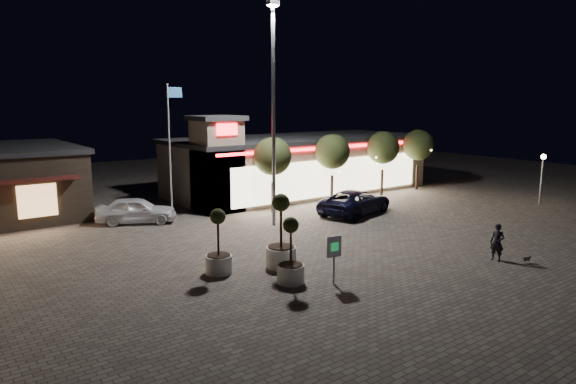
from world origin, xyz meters
TOP-DOWN VIEW (x-y plane):
  - ground at (0.00, 0.00)m, footprint 90.00×90.00m
  - retail_building at (9.51, 15.82)m, footprint 20.40×8.40m
  - floodlight_pole at (2.00, 8.00)m, footprint 0.60×0.40m
  - flagpole at (-1.90, 13.00)m, footprint 0.95×0.10m
  - lamp_post_east at (20.00, 2.00)m, footprint 0.36×0.36m
  - string_tree_a at (4.00, 11.00)m, footprint 2.42×2.42m
  - string_tree_b at (9.00, 11.00)m, footprint 2.42×2.42m
  - string_tree_c at (14.00, 11.00)m, footprint 2.42×2.42m
  - string_tree_d at (18.00, 11.00)m, footprint 2.42×2.42m
  - pickup_truck at (7.77, 7.34)m, footprint 6.04×3.95m
  - white_sedan at (-4.13, 13.16)m, footprint 4.79×3.66m
  - pedestrian at (6.16, -3.32)m, footprint 0.52×0.68m
  - dog at (6.92, -4.32)m, footprint 0.44×0.27m
  - planter_left at (-4.56, 2.56)m, footprint 1.10×1.10m
  - planter_mid at (-2.87, -0.14)m, footprint 1.07×1.07m
  - planter_right at (-2.03, 1.68)m, footprint 1.29×1.29m
  - valet_sign at (-1.61, -1.24)m, footprint 0.63×0.16m

SIDE VIEW (x-z plane):
  - ground at x=0.00m, z-range 0.00..0.00m
  - dog at x=6.92m, z-range 0.12..0.36m
  - white_sedan at x=-4.13m, z-range 0.00..1.52m
  - pickup_truck at x=7.77m, z-range 0.00..1.55m
  - planter_mid at x=-2.87m, z-range -0.50..2.13m
  - pedestrian at x=6.16m, z-range 0.00..1.67m
  - planter_left at x=-4.56m, z-range -0.52..2.19m
  - planter_right at x=-2.03m, z-range -0.61..2.57m
  - valet_sign at x=-1.61m, z-range 0.38..2.29m
  - retail_building at x=9.51m, z-range -0.84..5.26m
  - lamp_post_east at x=20.00m, z-range 0.72..4.20m
  - string_tree_a at x=4.00m, z-range 1.17..5.95m
  - string_tree_b at x=9.00m, z-range 1.17..5.95m
  - string_tree_c at x=14.00m, z-range 1.17..5.95m
  - string_tree_d at x=18.00m, z-range 1.17..5.95m
  - flagpole at x=-1.90m, z-range 0.74..8.74m
  - floodlight_pole at x=2.00m, z-range 0.83..13.21m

